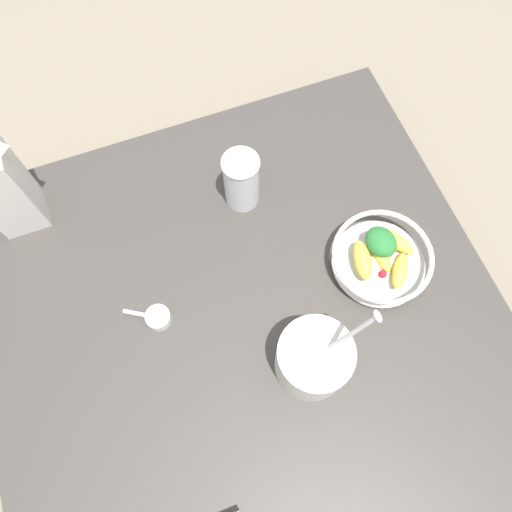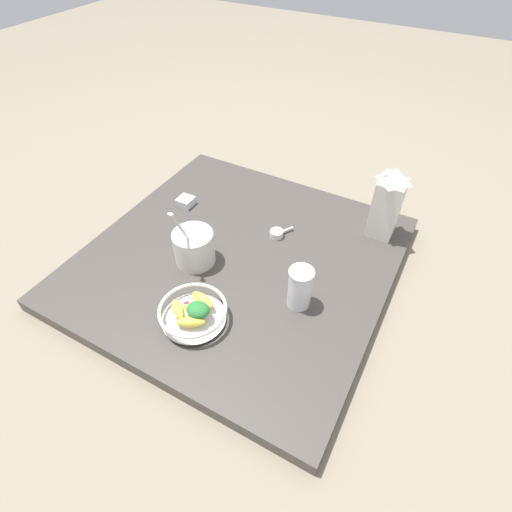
% 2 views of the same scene
% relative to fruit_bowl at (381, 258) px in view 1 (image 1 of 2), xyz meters
% --- Properties ---
extents(ground_plane, '(6.00, 6.00, 0.00)m').
position_rel_fruit_bowl_xyz_m(ground_plane, '(-0.27, -0.02, -0.08)').
color(ground_plane, gray).
extents(countertop, '(0.93, 0.93, 0.05)m').
position_rel_fruit_bowl_xyz_m(countertop, '(-0.27, -0.02, -0.06)').
color(countertop, '#47423D').
rests_on(countertop, ground_plane).
extents(fruit_bowl, '(0.19, 0.19, 0.08)m').
position_rel_fruit_bowl_xyz_m(fruit_bowl, '(0.00, 0.00, 0.00)').
color(fruit_bowl, silver).
rests_on(fruit_bowl, countertop).
extents(yogurt_tub, '(0.14, 0.12, 0.24)m').
position_rel_fruit_bowl_xyz_m(yogurt_tub, '(-0.19, -0.13, 0.03)').
color(yogurt_tub, silver).
rests_on(yogurt_tub, countertop).
extents(drinking_cup, '(0.07, 0.07, 0.13)m').
position_rel_fruit_bowl_xyz_m(drinking_cup, '(-0.19, 0.22, 0.03)').
color(drinking_cup, white).
rests_on(drinking_cup, countertop).
extents(measuring_scoop, '(0.08, 0.06, 0.02)m').
position_rel_fruit_bowl_xyz_m(measuring_scoop, '(-0.42, 0.04, -0.02)').
color(measuring_scoop, white).
rests_on(measuring_scoop, countertop).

